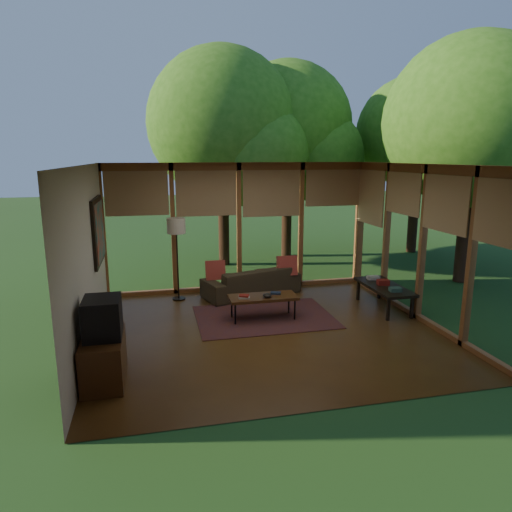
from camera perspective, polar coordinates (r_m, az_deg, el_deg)
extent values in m
plane|color=#593817|center=(7.66, 1.51, -9.28)|extent=(5.50, 5.50, 0.00)
plane|color=white|center=(7.12, 1.63, 11.36)|extent=(5.50, 5.50, 0.00)
cube|color=beige|center=(7.11, -20.42, -0.39)|extent=(0.04, 5.00, 2.70)
cube|color=beige|center=(4.96, 8.79, -5.09)|extent=(5.50, 0.04, 2.70)
cube|color=#95592E|center=(9.67, -2.13, 3.60)|extent=(5.50, 0.12, 2.70)
cube|color=#95592E|center=(8.38, 20.11, 1.47)|extent=(0.12, 5.00, 2.70)
plane|color=#254C1C|center=(18.04, 20.17, 2.59)|extent=(40.00, 40.00, 0.00)
cylinder|color=#361F13|center=(11.96, -4.19, 9.99)|extent=(0.28, 0.28, 4.66)
sphere|color=#2C6016|center=(11.98, -4.29, 16.19)|extent=(3.74, 3.74, 3.74)
cylinder|color=#361F13|center=(13.05, 3.84, 10.10)|extent=(0.28, 0.28, 4.62)
sphere|color=#2C6016|center=(13.06, 3.93, 15.73)|extent=(3.54, 3.54, 3.54)
cylinder|color=#361F13|center=(11.13, 24.53, 8.43)|extent=(0.28, 0.28, 4.54)
sphere|color=#2C6016|center=(11.14, 25.13, 14.90)|extent=(3.66, 3.66, 3.66)
cylinder|color=#361F13|center=(14.20, 18.61, 9.30)|extent=(0.28, 0.28, 4.44)
sphere|color=#2C6016|center=(14.20, 18.96, 14.27)|extent=(3.20, 3.20, 3.20)
cube|color=maroon|center=(8.25, 1.05, -7.61)|extent=(2.41, 1.71, 0.01)
imported|color=#3B301D|center=(9.45, -0.59, -3.18)|extent=(2.13, 1.34, 0.58)
cube|color=maroon|center=(9.20, -5.10, -1.82)|extent=(0.39, 0.21, 0.41)
cube|color=maroon|center=(9.51, 3.89, -1.27)|extent=(0.41, 0.22, 0.43)
cube|color=#AEAA9E|center=(7.91, -1.50, -5.19)|extent=(0.21, 0.17, 0.03)
cube|color=maroon|center=(7.90, -1.50, -4.99)|extent=(0.20, 0.18, 0.03)
cube|color=#161F32|center=(8.16, 2.46, -4.64)|extent=(0.21, 0.18, 0.03)
ellipsoid|color=black|center=(7.94, 1.41, -4.95)|extent=(0.16, 0.16, 0.07)
cube|color=#4C2B14|center=(6.27, -18.47, -12.05)|extent=(0.50, 1.00, 0.60)
cube|color=black|center=(6.07, -18.64, -7.31)|extent=(0.45, 0.55, 0.50)
cube|color=#2D4F45|center=(8.55, 17.02, -4.03)|extent=(0.21, 0.17, 0.07)
cube|color=maroon|center=(8.92, 15.60, -3.18)|extent=(0.23, 0.18, 0.10)
cube|color=#AEAA9E|center=(9.27, 14.43, -2.64)|extent=(0.25, 0.20, 0.06)
cylinder|color=black|center=(9.36, -9.61, -5.27)|extent=(0.26, 0.26, 0.03)
cylinder|color=black|center=(9.16, -9.79, -0.64)|extent=(0.03, 0.03, 1.52)
cylinder|color=beige|center=(9.03, -9.95, 3.75)|extent=(0.36, 0.36, 0.30)
cube|color=#4C2B14|center=(8.04, 0.89, -5.18)|extent=(1.20, 0.50, 0.05)
cylinder|color=black|center=(7.84, -2.60, -7.31)|extent=(0.03, 0.03, 0.38)
cylinder|color=black|center=(8.08, 4.87, -6.73)|extent=(0.03, 0.03, 0.38)
cylinder|color=black|center=(8.17, -3.06, -6.48)|extent=(0.03, 0.03, 0.38)
cylinder|color=black|center=(8.41, 4.12, -5.95)|extent=(0.03, 0.03, 0.38)
cube|color=black|center=(8.90, 15.72, -3.71)|extent=(0.60, 1.40, 0.05)
cube|color=black|center=(8.36, 16.19, -6.44)|extent=(0.05, 0.05, 0.40)
cube|color=black|center=(8.59, 18.90, -6.12)|extent=(0.05, 0.05, 0.40)
cube|color=black|center=(9.37, 12.66, -4.20)|extent=(0.05, 0.05, 0.40)
cube|color=black|center=(9.57, 15.16, -3.98)|extent=(0.05, 0.05, 0.40)
cube|color=black|center=(8.44, -19.15, 3.00)|extent=(0.05, 1.35, 1.15)
cube|color=#196C71|center=(8.44, -18.94, 3.01)|extent=(0.02, 1.20, 1.00)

